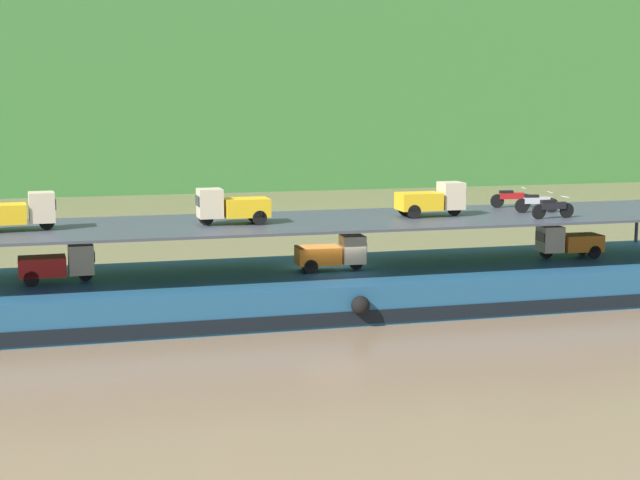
{
  "coord_description": "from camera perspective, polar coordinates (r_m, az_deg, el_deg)",
  "views": [
    {
      "loc": [
        -10.41,
        -36.47,
        8.29
      ],
      "look_at": [
        -0.45,
        0.0,
        2.7
      ],
      "focal_mm": 54.17,
      "sensor_mm": 36.0,
      "label": 1
    }
  ],
  "objects": [
    {
      "name": "cargo_rack",
      "position": [
        38.23,
        0.64,
        1.12
      ],
      "size": [
        32.16,
        6.64,
        2.0
      ],
      "color": "#383D47",
      "rests_on": "cargo_barge"
    },
    {
      "name": "motorcycle_upper_centre",
      "position": [
        41.54,
        12.67,
        2.19
      ],
      "size": [
        1.9,
        0.55,
        0.87
      ],
      "color": "black",
      "rests_on": "cargo_rack"
    },
    {
      "name": "motorcycle_upper_stbd",
      "position": [
        43.22,
        11.22,
        2.46
      ],
      "size": [
        1.9,
        0.55,
        0.87
      ],
      "color": "black",
      "rests_on": "cargo_rack"
    },
    {
      "name": "mini_truck_lower_stern",
      "position": [
        37.03,
        -15.23,
        -1.37
      ],
      "size": [
        2.77,
        1.25,
        1.38
      ],
      "color": "red",
      "rests_on": "cargo_barge"
    },
    {
      "name": "mini_truck_lower_aft",
      "position": [
        38.14,
        0.71,
        -0.79
      ],
      "size": [
        2.8,
        1.3,
        1.38
      ],
      "color": "orange",
      "rests_on": "cargo_barge"
    },
    {
      "name": "mini_truck_upper_mid",
      "position": [
        36.91,
        -5.24,
        2.0
      ],
      "size": [
        2.75,
        1.21,
        1.38
      ],
      "color": "gold",
      "rests_on": "cargo_rack"
    },
    {
      "name": "mini_truck_upper_stern",
      "position": [
        36.65,
        -17.41,
        1.6
      ],
      "size": [
        2.79,
        1.29,
        1.38
      ],
      "color": "gold",
      "rests_on": "cargo_rack"
    },
    {
      "name": "motorcycle_upper_port",
      "position": [
        39.63,
        13.58,
        1.86
      ],
      "size": [
        1.9,
        0.55,
        0.87
      ],
      "color": "black",
      "rests_on": "cargo_rack"
    },
    {
      "name": "mini_truck_lower_mid",
      "position": [
        42.63,
        14.45,
        -0.08
      ],
      "size": [
        2.79,
        1.28,
        1.38
      ],
      "color": "orange",
      "rests_on": "cargo_barge"
    },
    {
      "name": "ground_plane",
      "position": [
        38.82,
        0.64,
        -3.92
      ],
      "size": [
        400.0,
        400.0,
        0.0
      ],
      "primitive_type": "plane",
      "color": "#7F664C"
    },
    {
      "name": "mini_truck_upper_fore",
      "position": [
        39.48,
        6.62,
        2.4
      ],
      "size": [
        2.75,
        1.22,
        1.38
      ],
      "color": "gold",
      "rests_on": "cargo_rack"
    },
    {
      "name": "cargo_barge",
      "position": [
        38.65,
        0.65,
        -2.84
      ],
      "size": [
        33.76,
        8.0,
        1.5
      ],
      "color": "navy",
      "rests_on": "ground"
    }
  ]
}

